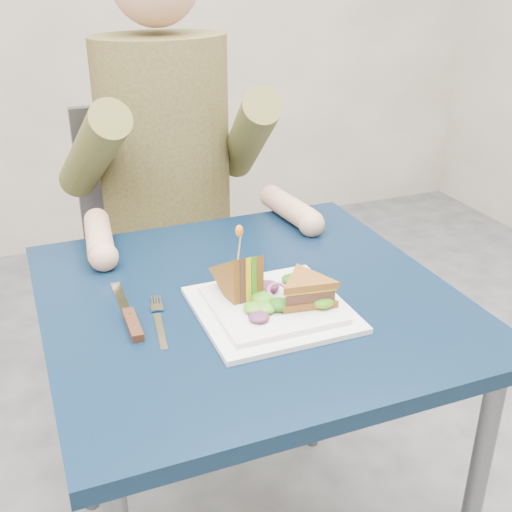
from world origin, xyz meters
name	(u,v)px	position (x,y,z in m)	size (l,w,h in m)	color
table	(249,331)	(0.00, 0.00, 0.65)	(0.75, 0.75, 0.73)	black
chair	(163,244)	(0.00, 0.70, 0.54)	(0.42, 0.40, 0.93)	#47474C
diner	(165,126)	(0.00, 0.58, 0.91)	(0.54, 0.59, 0.74)	#4D4523
plate	(272,307)	(0.01, -0.07, 0.74)	(0.26, 0.26, 0.02)	white
sandwich_flat	(306,290)	(0.07, -0.10, 0.78)	(0.13, 0.13, 0.05)	brown
sandwich_upright	(240,278)	(-0.03, -0.03, 0.78)	(0.08, 0.13, 0.13)	brown
fork	(159,322)	(-0.18, -0.04, 0.73)	(0.04, 0.18, 0.01)	silver
knife	(131,319)	(-0.23, -0.02, 0.74)	(0.02, 0.22, 0.02)	silver
toothpick	(239,246)	(-0.03, -0.03, 0.85)	(0.00, 0.00, 0.06)	tan
toothpick_frill	(239,231)	(-0.03, -0.03, 0.88)	(0.01, 0.01, 0.02)	orange
lettuce_spill	(272,294)	(0.02, -0.06, 0.76)	(0.15, 0.13, 0.02)	#337A14
onion_ring	(278,292)	(0.03, -0.07, 0.77)	(0.04, 0.04, 0.01)	#9E4C7A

